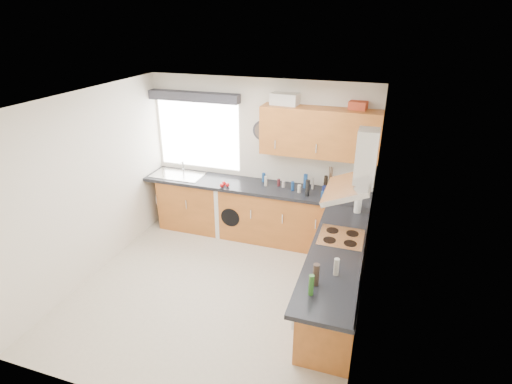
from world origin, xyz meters
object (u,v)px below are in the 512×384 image
(extractor_hood, at_px, (357,171))
(upper_cabinets, at_px, (319,133))
(oven, at_px, (338,272))
(washing_machine, at_px, (237,209))

(extractor_hood, bearing_deg, upper_cabinets, 116.13)
(oven, bearing_deg, washing_machine, 145.85)
(extractor_hood, distance_m, upper_cabinets, 1.48)
(oven, distance_m, extractor_hood, 1.35)
(extractor_hood, relative_size, upper_cabinets, 0.46)
(oven, distance_m, washing_machine, 2.17)
(washing_machine, bearing_deg, upper_cabinets, -0.31)
(oven, relative_size, upper_cabinets, 0.50)
(extractor_hood, height_order, upper_cabinets, upper_cabinets)
(oven, xyz_separation_m, extractor_hood, (0.10, -0.00, 1.34))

